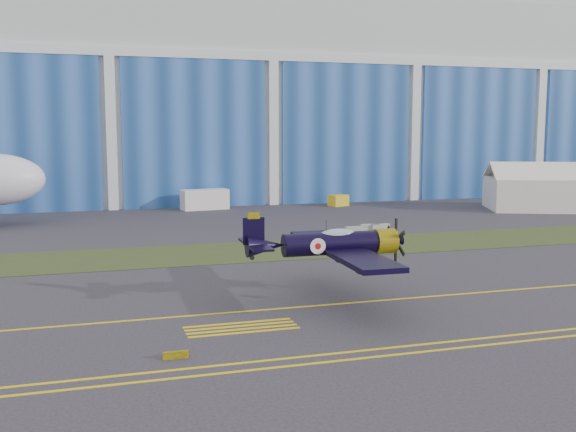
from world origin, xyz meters
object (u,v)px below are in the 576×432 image
object	(u,v)px
tent	(542,186)
tug	(338,200)
warbird	(331,244)
shipping_container	(205,199)

from	to	relation	value
tent	tug	xyz separation A→B (m)	(-24.23, 11.82, -2.41)
tent	tug	bearing A→B (deg)	176.67
warbird	tug	bearing A→B (deg)	69.71
tug	warbird	bearing A→B (deg)	-134.93
tent	shipping_container	bearing A→B (deg)	-174.55
warbird	tent	bearing A→B (deg)	41.80
shipping_container	tent	bearing A→B (deg)	-25.88
shipping_container	tug	distance (m)	18.56
tent	tug	world-z (taller)	tent
tent	shipping_container	xyz separation A→B (m)	(-42.72, 13.24, -1.85)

